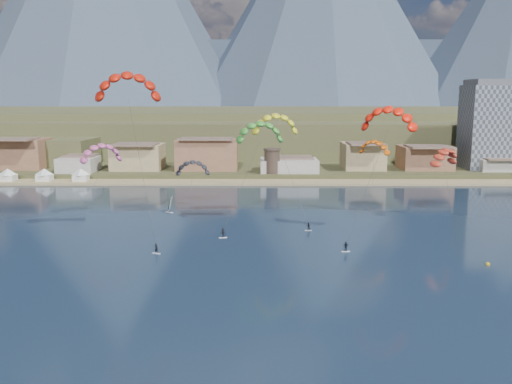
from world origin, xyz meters
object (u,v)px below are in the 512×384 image
apartment_tower (492,125)px  watchtower (272,161)px  kitesurfer_yellow (275,121)px  kitesurfer_orange (389,115)px  kitesurfer_green (259,129)px  kitesurfer_red (128,82)px  windsurfer (170,207)px  buoy (488,264)px

apartment_tower → watchtower: (-80.00, -14.00, -11.45)m
apartment_tower → kitesurfer_yellow: size_ratio=1.18×
kitesurfer_yellow → kitesurfer_orange: kitesurfer_orange is taller
apartment_tower → watchtower: size_ratio=3.72×
kitesurfer_orange → kitesurfer_green: (-25.84, 8.75, -3.46)m
kitesurfer_red → windsurfer: size_ratio=8.93×
windsurfer → buoy: (60.92, -42.33, -1.11)m
kitesurfer_red → kitesurfer_orange: bearing=2.6°
kitesurfer_yellow → buoy: size_ratio=34.71×
kitesurfer_yellow → kitesurfer_orange: (22.19, -16.69, 1.99)m
buoy → kitesurfer_orange: bearing=121.8°
apartment_tower → kitesurfer_red: 144.01m
windsurfer → kitesurfer_yellow: bearing=-10.3°
buoy → kitesurfer_red: bearing=163.8°
kitesurfer_orange → windsurfer: (-47.89, 21.34, -23.36)m
kitesurfer_red → windsurfer: kitesurfer_red is taller
kitesurfer_red → kitesurfer_green: 29.64m
kitesurfer_red → windsurfer: bearing=81.3°
apartment_tower → kitesurfer_green: 116.95m
watchtower → kitesurfer_green: bearing=-93.7°
windsurfer → watchtower: bearing=64.1°
kitesurfer_yellow → kitesurfer_red: bearing=-147.1°
kitesurfer_yellow → watchtower: bearing=89.3°
apartment_tower → windsurfer: bearing=-147.3°
kitesurfer_yellow → windsurfer: kitesurfer_yellow is taller
kitesurfer_orange → kitesurfer_green: 27.50m
kitesurfer_red → kitesurfer_green: size_ratio=1.38×
apartment_tower → windsurfer: 127.54m
watchtower → kitesurfer_orange: bearing=-74.1°
kitesurfer_green → buoy: kitesurfer_green is taller
watchtower → kitesurfer_orange: (21.51, -75.71, 18.23)m
kitesurfer_red → buoy: (64.54, -18.69, -30.86)m
kitesurfer_green → watchtower: bearing=86.3°
kitesurfer_red → kitesurfer_yellow: kitesurfer_red is taller
watchtower → kitesurfer_green: (-4.33, -66.96, 14.77)m
watchtower → kitesurfer_yellow: kitesurfer_yellow is taller
kitesurfer_yellow → kitesurfer_orange: bearing=-37.0°
apartment_tower → kitesurfer_red: bearing=-140.1°
kitesurfer_yellow → kitesurfer_green: (-3.66, -7.94, -1.46)m
kitesurfer_green → kitesurfer_red: bearing=-156.7°
apartment_tower → kitesurfer_orange: size_ratio=1.09×
windsurfer → buoy: bearing=-34.8°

